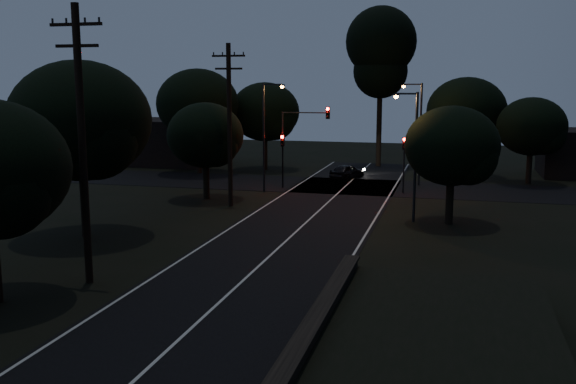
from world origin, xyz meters
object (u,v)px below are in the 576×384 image
Objects in this scene: signal_mast at (304,132)px; streetlight_c at (413,148)px; streetlight_b at (418,127)px; signal_left at (283,151)px; streetlight_a at (266,129)px; utility_pole_far at (229,122)px; utility_pole_mid at (82,141)px; car at (347,171)px; tall_pine at (381,52)px; signal_right at (404,155)px.

streetlight_c is at bearing -48.81° from signal_mast.
signal_left is at bearing -157.95° from streetlight_b.
signal_mast is 3.13m from streetlight_a.
streetlight_a is at bearing 83.41° from utility_pole_far.
streetlight_b is (11.31, 29.00, -1.10)m from utility_pole_mid.
streetlight_b is 2.18× the size of car.
utility_pole_far is (0.00, 17.00, -0.25)m from utility_pole_mid.
tall_pine is at bearing 75.38° from signal_mast.
utility_pole_far is at bearing -96.59° from streetlight_a.
tall_pine is at bearing 73.07° from utility_pole_far.
tall_pine is 2.02× the size of streetlight_c.
streetlight_c is at bearing -9.60° from utility_pole_far.
tall_pine is 3.70× the size of signal_left.
tall_pine is at bearing -76.15° from car.
streetlight_b is at bearing 68.70° from utility_pole_mid.
utility_pole_mid is 19.15m from streetlight_c.
streetlight_b reaches higher than streetlight_c.
utility_pole_far is at bearing 90.00° from utility_pole_mid.
streetlight_a is at bearing 88.27° from utility_pole_mid.
streetlight_a reaches higher than car.
utility_pole_far is 1.31× the size of streetlight_a.
streetlight_c reaches higher than signal_left.
tall_pine is (7.00, 23.00, 5.46)m from utility_pole_far.
utility_pole_mid is at bearing -97.04° from signal_mast.
signal_right is at bearing 37.00° from utility_pole_far.
utility_pole_far is at bearing -111.11° from signal_mast.
streetlight_b reaches higher than signal_left.
utility_pole_far reaches higher than signal_right.
utility_pole_far is at bearing 170.40° from streetlight_c.
signal_right is 10.26m from streetlight_a.
utility_pole_mid reaches higher than signal_right.
signal_mast reaches higher than car.
signal_mast is at bearing 131.19° from streetlight_c.
car is (5.42, 14.00, -4.86)m from utility_pole_far.
signal_right is at bearing -0.03° from signal_mast.
car is at bearing 130.73° from signal_right.
utility_pole_mid reaches higher than car.
streetlight_b reaches higher than signal_right.
streetlight_a is (0.69, 23.00, -1.10)m from utility_pole_mid.
utility_pole_mid is 1.47× the size of streetlight_c.
signal_mast is (-3.91, -15.01, -6.60)m from tall_pine.
signal_mast reaches higher than signal_right.
tall_pine reaches higher than signal_right.
utility_pole_mid is 1.76× the size of signal_mast.
signal_right is 8.24m from car.
signal_left is 7.56m from car.
streetlight_c is at bearing -43.76° from signal_left.
signal_left is 2.77m from streetlight_a.
signal_mast is (-7.51, 0.00, 1.50)m from signal_right.
utility_pole_far is at bearing 92.61° from car.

